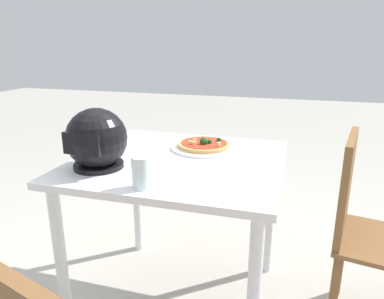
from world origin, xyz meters
name	(u,v)px	position (x,y,z in m)	size (l,w,h in m)	color
ground_plane	(181,299)	(0.00, 0.00, 0.00)	(14.00, 14.00, 0.00)	#B2ADA3
dining_table	(179,180)	(0.00, 0.00, 0.66)	(0.92, 0.87, 0.77)	white
pizza_plate	(204,148)	(-0.07, -0.18, 0.77)	(0.33, 0.33, 0.01)	white
pizza	(204,144)	(-0.07, -0.18, 0.79)	(0.26, 0.26, 0.05)	tan
motorcycle_helmet	(97,140)	(0.29, 0.21, 0.89)	(0.25, 0.25, 0.25)	black
drinking_glass	(141,172)	(0.02, 0.35, 0.82)	(0.07, 0.07, 0.12)	silver
chair_side	(365,225)	(-0.82, -0.09, 0.51)	(0.47, 0.47, 0.90)	brown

